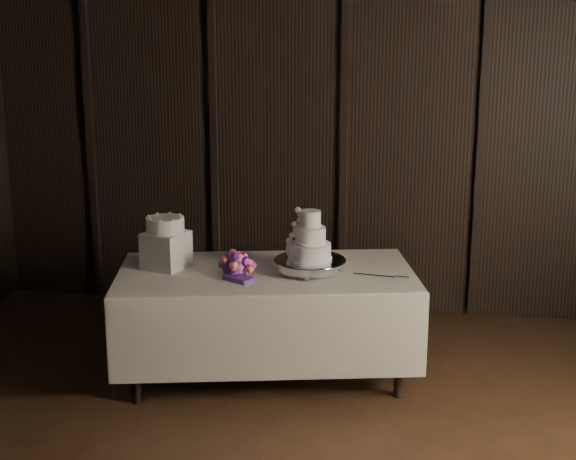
{
  "coord_description": "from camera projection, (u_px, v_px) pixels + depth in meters",
  "views": [
    {
      "loc": [
        0.58,
        -3.09,
        2.32
      ],
      "look_at": [
        -0.23,
        1.99,
        1.05
      ],
      "focal_mm": 50.0,
      "sensor_mm": 36.0,
      "label": 1
    }
  ],
  "objects": [
    {
      "name": "display_table",
      "position": [
        266.0,
        319.0,
        5.48
      ],
      "size": [
        2.16,
        1.44,
        0.76
      ],
      "rotation": [
        0.0,
        0.0,
        0.21
      ],
      "color": "beige",
      "rests_on": "ground"
    },
    {
      "name": "cake_stand",
      "position": [
        310.0,
        266.0,
        5.35
      ],
      "size": [
        0.59,
        0.59,
        0.09
      ],
      "primitive_type": "cylinder",
      "rotation": [
        0.0,
        0.0,
        -0.25
      ],
      "color": "silver",
      "rests_on": "display_table"
    },
    {
      "name": "box_pedestal",
      "position": [
        166.0,
        250.0,
        5.44
      ],
      "size": [
        0.33,
        0.33,
        0.25
      ],
      "primitive_type": "cube",
      "rotation": [
        0.0,
        0.0,
        -0.33
      ],
      "color": "white",
      "rests_on": "display_table"
    },
    {
      "name": "cake_knife",
      "position": [
        374.0,
        275.0,
        5.27
      ],
      "size": [
        0.37,
        0.08,
        0.01
      ],
      "primitive_type": "cube",
      "rotation": [
        0.0,
        0.0,
        -0.16
      ],
      "color": "silver",
      "rests_on": "display_table"
    },
    {
      "name": "wedding_cake",
      "position": [
        306.0,
        241.0,
        5.3
      ],
      "size": [
        0.32,
        0.28,
        0.33
      ],
      "rotation": [
        0.0,
        0.0,
        -0.28
      ],
      "color": "white",
      "rests_on": "cake_stand"
    },
    {
      "name": "small_cake",
      "position": [
        165.0,
        225.0,
        5.4
      ],
      "size": [
        0.27,
        0.27,
        0.1
      ],
      "primitive_type": "cylinder",
      "rotation": [
        0.0,
        0.0,
        -0.05
      ],
      "color": "white",
      "rests_on": "box_pedestal"
    },
    {
      "name": "room",
      "position": [
        267.0,
        240.0,
        3.25
      ],
      "size": [
        6.08,
        7.08,
        3.08
      ],
      "color": "black",
      "rests_on": "ground"
    },
    {
      "name": "bouquet",
      "position": [
        235.0,
        265.0,
        5.29
      ],
      "size": [
        0.49,
        0.52,
        0.2
      ],
      "primitive_type": null,
      "rotation": [
        0.0,
        0.0,
        -0.55
      ],
      "color": "#DC4C55",
      "rests_on": "display_table"
    }
  ]
}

